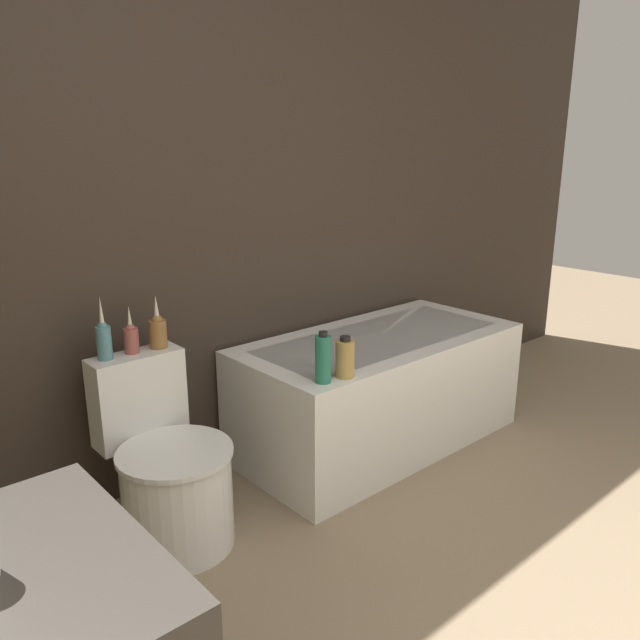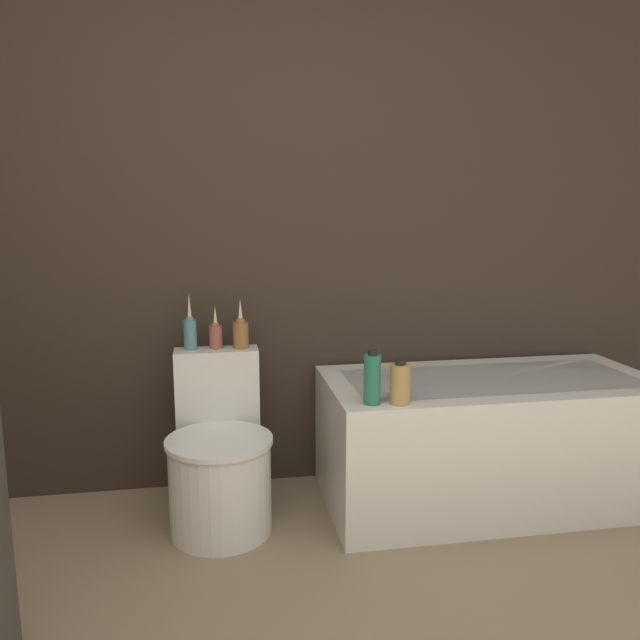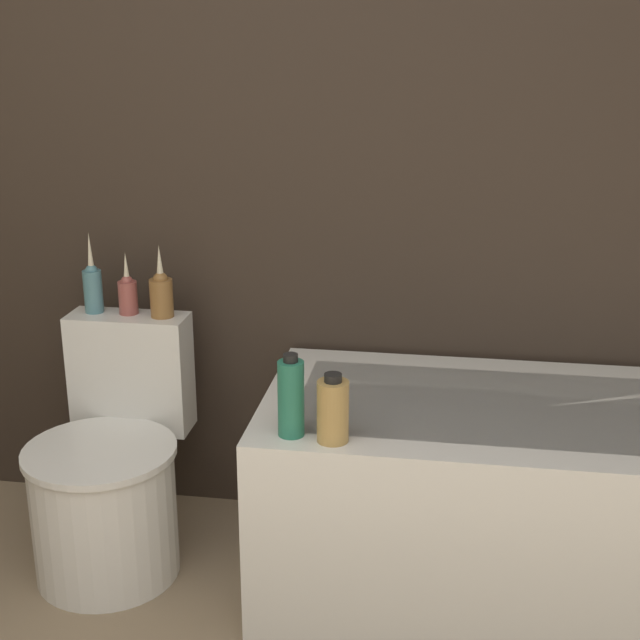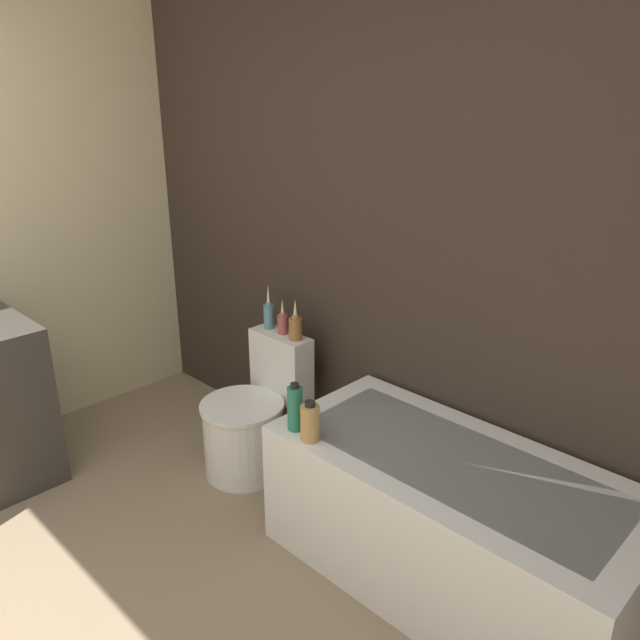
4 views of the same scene
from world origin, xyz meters
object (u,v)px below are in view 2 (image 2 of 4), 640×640
toilet (220,464)px  shampoo_bottle_tall (372,379)px  vase_silver (216,334)px  bathtub (489,438)px  shampoo_bottle_short (400,383)px  vase_bronze (241,331)px  vase_gold (190,331)px

toilet → shampoo_bottle_tall: 0.75m
toilet → vase_silver: size_ratio=3.71×
bathtub → vase_silver: vase_silver is taller
toilet → shampoo_bottle_short: bearing=-19.7°
vase_bronze → toilet: bearing=-115.8°
vase_gold → vase_bronze: (0.22, -0.01, -0.01)m
vase_bronze → shampoo_bottle_short: size_ratio=1.25×
shampoo_bottle_short → vase_silver: bearing=145.0°
vase_bronze → shampoo_bottle_short: vase_bronze is taller
bathtub → vase_bronze: size_ratio=6.75×
vase_gold → vase_silver: size_ratio=1.30×
vase_gold → shampoo_bottle_short: size_ratio=1.41×
vase_gold → shampoo_bottle_short: vase_gold is taller
vase_silver → shampoo_bottle_short: size_ratio=1.09×
vase_gold → shampoo_bottle_short: (0.81, -0.49, -0.14)m
vase_gold → vase_bronze: bearing=-2.6°
bathtub → vase_gold: (-1.32, 0.20, 0.51)m
bathtub → toilet: (-1.21, -0.03, -0.02)m
bathtub → vase_gold: bearing=171.3°
bathtub → toilet: bearing=-178.4°
bathtub → shampoo_bottle_short: shampoo_bottle_short is taller
vase_gold → shampoo_bottle_tall: size_ratio=1.16×
vase_gold → shampoo_bottle_tall: vase_gold is taller
bathtub → shampoo_bottle_short: 0.69m
vase_silver → shampoo_bottle_tall: (0.59, -0.47, -0.10)m
vase_bronze → vase_gold: bearing=177.4°
bathtub → vase_silver: 1.32m
bathtub → vase_bronze: 1.23m
shampoo_bottle_short → bathtub: bearing=28.9°
toilet → vase_bronze: size_ratio=3.24×
vase_gold → shampoo_bottle_short: 0.95m
shampoo_bottle_tall → vase_bronze: bearing=136.3°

